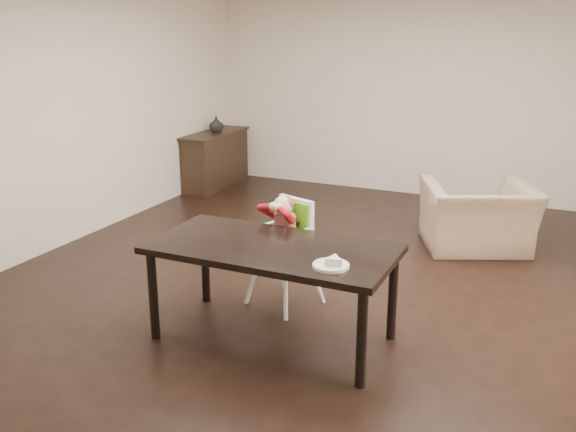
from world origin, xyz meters
The scene contains 8 objects.
ground centered at (0.00, 0.00, 0.00)m, with size 7.00×7.00×0.00m, color black.
room_walls centered at (0.00, 0.00, 1.86)m, with size 6.02×7.02×2.71m.
dining_table centered at (-0.03, -1.10, 0.67)m, with size 1.80×0.90×0.75m.
high_chair centered at (-0.21, -0.47, 0.67)m, with size 0.51×0.51×0.96m.
plate centered at (0.52, -1.32, 0.77)m, with size 0.29×0.29×0.07m.
armchair centered at (1.05, 1.58, 0.47)m, with size 1.09×0.71×0.95m, color #9C7F63.
sideboard centered at (-2.78, 2.70, 0.40)m, with size 0.44×1.26×0.79m.
vase centered at (-2.78, 2.75, 0.89)m, with size 0.21×0.22×0.21m, color #99999E.
Camera 1 is at (1.90, -5.07, 2.35)m, focal length 40.00 mm.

